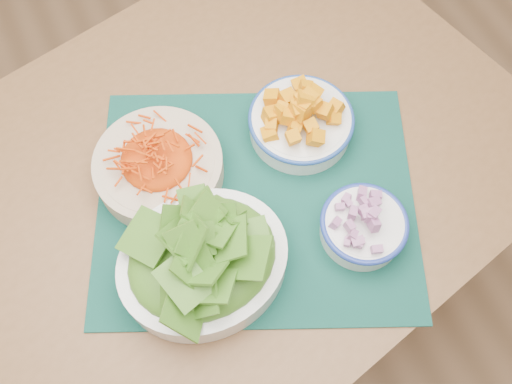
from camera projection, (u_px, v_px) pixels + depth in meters
ground at (261, 276)px, 1.69m from camera, size 4.00×4.00×0.00m
table at (196, 210)px, 1.07m from camera, size 1.39×1.08×0.75m
placemat at (256, 200)px, 0.97m from camera, size 0.67×0.62×0.00m
carrot_bowl at (158, 163)px, 0.95m from camera, size 0.28×0.28×0.09m
squash_bowl at (301, 118)px, 0.99m from camera, size 0.19×0.19×0.09m
lettuce_bowl at (202, 257)px, 0.86m from camera, size 0.27×0.23×0.13m
onion_bowl at (364, 225)px, 0.91m from camera, size 0.14×0.14×0.07m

